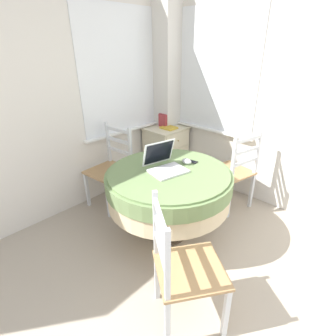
{
  "coord_description": "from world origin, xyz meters",
  "views": [
    {
      "loc": [
        -0.79,
        0.18,
        1.79
      ],
      "look_at": [
        0.97,
        1.79,
        0.66
      ],
      "focal_mm": 28.0,
      "sensor_mm": 36.0,
      "label": 1
    }
  ],
  "objects_px": {
    "round_dining_table": "(169,185)",
    "dining_chair_near_right_window": "(233,172)",
    "dining_chair_near_back_window": "(111,169)",
    "corner_cabinet": "(166,152)",
    "computer_mouse": "(187,161)",
    "laptop": "(165,164)",
    "dining_chair_camera_near": "(183,269)",
    "cell_phone": "(191,161)",
    "storage_box": "(166,120)",
    "book_on_cabinet": "(169,128)"
  },
  "relations": [
    {
      "from": "dining_chair_near_back_window",
      "to": "book_on_cabinet",
      "type": "xyz_separation_m",
      "value": [
        0.96,
        -0.04,
        0.29
      ]
    },
    {
      "from": "dining_chair_camera_near",
      "to": "storage_box",
      "type": "bearing_deg",
      "value": 45.58
    },
    {
      "from": "round_dining_table",
      "to": "corner_cabinet",
      "type": "distance_m",
      "value": 1.37
    },
    {
      "from": "computer_mouse",
      "to": "cell_phone",
      "type": "bearing_deg",
      "value": -4.59
    },
    {
      "from": "round_dining_table",
      "to": "dining_chair_near_right_window",
      "type": "height_order",
      "value": "dining_chair_near_right_window"
    },
    {
      "from": "dining_chair_camera_near",
      "to": "storage_box",
      "type": "height_order",
      "value": "dining_chair_camera_near"
    },
    {
      "from": "cell_phone",
      "to": "book_on_cabinet",
      "type": "distance_m",
      "value": 1.11
    },
    {
      "from": "dining_chair_camera_near",
      "to": "corner_cabinet",
      "type": "xyz_separation_m",
      "value": [
        1.58,
        1.62,
        -0.09
      ]
    },
    {
      "from": "book_on_cabinet",
      "to": "dining_chair_near_right_window",
      "type": "bearing_deg",
      "value": -93.74
    },
    {
      "from": "round_dining_table",
      "to": "computer_mouse",
      "type": "distance_m",
      "value": 0.29
    },
    {
      "from": "dining_chair_near_back_window",
      "to": "computer_mouse",
      "type": "bearing_deg",
      "value": -75.39
    },
    {
      "from": "dining_chair_near_right_window",
      "to": "corner_cabinet",
      "type": "bearing_deg",
      "value": 85.9
    },
    {
      "from": "round_dining_table",
      "to": "dining_chair_near_back_window",
      "type": "distance_m",
      "value": 0.92
    },
    {
      "from": "round_dining_table",
      "to": "storage_box",
      "type": "xyz_separation_m",
      "value": [
        1.03,
        1.0,
        0.25
      ]
    },
    {
      "from": "round_dining_table",
      "to": "computer_mouse",
      "type": "relative_size",
      "value": 11.33
    },
    {
      "from": "computer_mouse",
      "to": "dining_chair_near_right_window",
      "type": "relative_size",
      "value": 0.11
    },
    {
      "from": "dining_chair_near_right_window",
      "to": "book_on_cabinet",
      "type": "height_order",
      "value": "dining_chair_near_right_window"
    },
    {
      "from": "computer_mouse",
      "to": "dining_chair_camera_near",
      "type": "bearing_deg",
      "value": -141.94
    },
    {
      "from": "cell_phone",
      "to": "dining_chair_camera_near",
      "type": "height_order",
      "value": "dining_chair_camera_near"
    },
    {
      "from": "computer_mouse",
      "to": "dining_chair_camera_near",
      "type": "relative_size",
      "value": 0.11
    },
    {
      "from": "cell_phone",
      "to": "dining_chair_near_back_window",
      "type": "distance_m",
      "value": 1.02
    },
    {
      "from": "dining_chair_near_right_window",
      "to": "round_dining_table",
      "type": "bearing_deg",
      "value": 167.8
    },
    {
      "from": "book_on_cabinet",
      "to": "storage_box",
      "type": "bearing_deg",
      "value": 57.93
    },
    {
      "from": "laptop",
      "to": "storage_box",
      "type": "relative_size",
      "value": 2.19
    },
    {
      "from": "laptop",
      "to": "dining_chair_camera_near",
      "type": "height_order",
      "value": "laptop"
    },
    {
      "from": "round_dining_table",
      "to": "dining_chair_camera_near",
      "type": "relative_size",
      "value": 1.24
    },
    {
      "from": "round_dining_table",
      "to": "storage_box",
      "type": "distance_m",
      "value": 1.46
    },
    {
      "from": "round_dining_table",
      "to": "storage_box",
      "type": "relative_size",
      "value": 6.63
    },
    {
      "from": "dining_chair_near_back_window",
      "to": "laptop",
      "type": "bearing_deg",
      "value": -89.78
    },
    {
      "from": "corner_cabinet",
      "to": "storage_box",
      "type": "bearing_deg",
      "value": 41.67
    },
    {
      "from": "round_dining_table",
      "to": "laptop",
      "type": "bearing_deg",
      "value": 92.59
    },
    {
      "from": "dining_chair_near_right_window",
      "to": "book_on_cabinet",
      "type": "relative_size",
      "value": 4.79
    },
    {
      "from": "dining_chair_near_right_window",
      "to": "storage_box",
      "type": "bearing_deg",
      "value": 83.06
    },
    {
      "from": "laptop",
      "to": "dining_chair_near_right_window",
      "type": "relative_size",
      "value": 0.41
    },
    {
      "from": "round_dining_table",
      "to": "dining_chair_near_back_window",
      "type": "xyz_separation_m",
      "value": [
        -0.01,
        0.91,
        -0.12
      ]
    },
    {
      "from": "laptop",
      "to": "corner_cabinet",
      "type": "bearing_deg",
      "value": 42.43
    },
    {
      "from": "round_dining_table",
      "to": "computer_mouse",
      "type": "xyz_separation_m",
      "value": [
        0.24,
        -0.02,
        0.17
      ]
    },
    {
      "from": "computer_mouse",
      "to": "dining_chair_camera_near",
      "type": "height_order",
      "value": "dining_chair_camera_near"
    },
    {
      "from": "dining_chair_camera_near",
      "to": "corner_cabinet",
      "type": "bearing_deg",
      "value": 45.73
    },
    {
      "from": "laptop",
      "to": "book_on_cabinet",
      "type": "xyz_separation_m",
      "value": [
        0.96,
        0.83,
        -0.03
      ]
    },
    {
      "from": "round_dining_table",
      "to": "cell_phone",
      "type": "bearing_deg",
      "value": -4.41
    },
    {
      "from": "round_dining_table",
      "to": "dining_chair_near_right_window",
      "type": "distance_m",
      "value": 0.92
    },
    {
      "from": "laptop",
      "to": "round_dining_table",
      "type": "bearing_deg",
      "value": -87.41
    },
    {
      "from": "round_dining_table",
      "to": "dining_chair_near_right_window",
      "type": "bearing_deg",
      "value": -12.2
    },
    {
      "from": "dining_chair_near_right_window",
      "to": "dining_chair_camera_near",
      "type": "bearing_deg",
      "value": -161.91
    },
    {
      "from": "computer_mouse",
      "to": "cell_phone",
      "type": "height_order",
      "value": "computer_mouse"
    },
    {
      "from": "dining_chair_camera_near",
      "to": "cell_phone",
      "type": "bearing_deg",
      "value": 35.69
    },
    {
      "from": "computer_mouse",
      "to": "dining_chair_near_back_window",
      "type": "height_order",
      "value": "dining_chair_near_back_window"
    },
    {
      "from": "dining_chair_near_right_window",
      "to": "book_on_cabinet",
      "type": "bearing_deg",
      "value": 86.26
    },
    {
      "from": "dining_chair_near_back_window",
      "to": "corner_cabinet",
      "type": "xyz_separation_m",
      "value": [
        0.98,
        0.03,
        -0.09
      ]
    }
  ]
}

